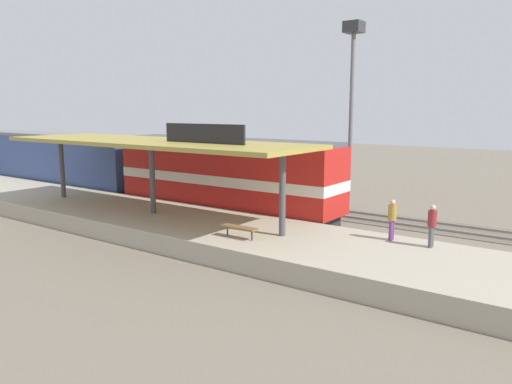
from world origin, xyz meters
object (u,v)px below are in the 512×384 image
object	(u,v)px
platform_bench	(239,228)
light_mast	(352,75)
person_waiting	(392,218)
person_walking	(432,224)
passenger_carriage_front	(49,160)
locomotive	(225,176)

from	to	relation	value
platform_bench	light_mast	xyz separation A→B (m)	(13.80, 1.49, 7.05)
person_waiting	person_walking	size ratio (longest dim) A/B	1.00
passenger_carriage_front	person_walking	xyz separation A→B (m)	(-2.69, -30.64, -0.46)
locomotive	person_walking	xyz separation A→B (m)	(-2.69, -12.64, -0.56)
person_walking	platform_bench	bearing A→B (deg)	115.36
light_mast	passenger_carriage_front	bearing A→B (deg)	109.38
light_mast	locomotive	bearing A→B (deg)	151.85
light_mast	person_waiting	distance (m)	14.02
platform_bench	person_walking	world-z (taller)	person_walking
locomotive	platform_bench	bearing A→B (deg)	-136.64
platform_bench	light_mast	size ratio (longest dim) A/B	0.15
passenger_carriage_front	light_mast	xyz separation A→B (m)	(7.80, -22.17, 6.08)
platform_bench	person_walking	size ratio (longest dim) A/B	0.99
locomotive	person_walking	world-z (taller)	locomotive
locomotive	passenger_carriage_front	bearing A→B (deg)	90.00
person_waiting	platform_bench	bearing A→B (deg)	122.91
locomotive	person_waiting	size ratio (longest dim) A/B	8.44
locomotive	passenger_carriage_front	size ratio (longest dim) A/B	0.72
passenger_carriage_front	person_walking	size ratio (longest dim) A/B	11.70
passenger_carriage_front	person_walking	world-z (taller)	passenger_carriage_front
passenger_carriage_front	light_mast	distance (m)	24.28
light_mast	person_waiting	bearing A→B (deg)	-146.70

